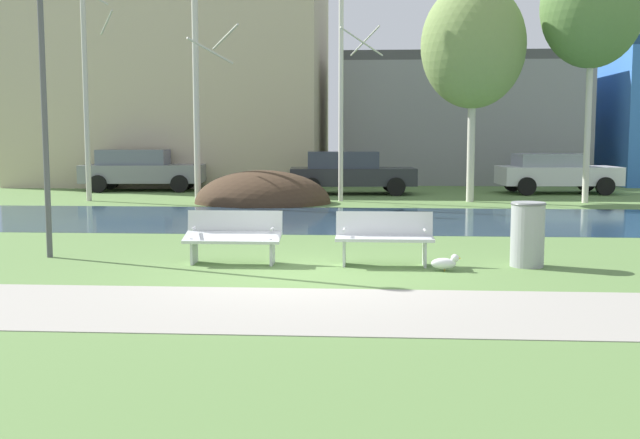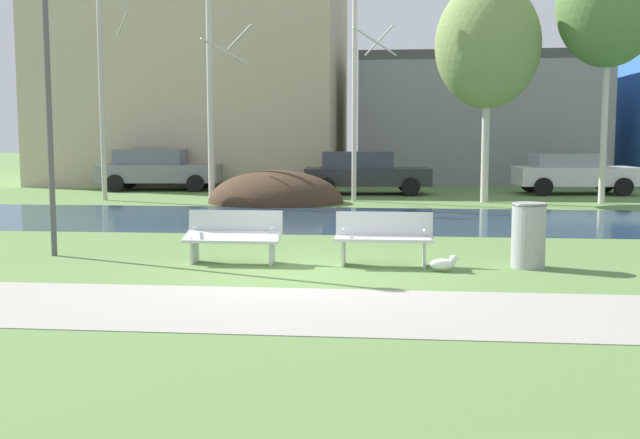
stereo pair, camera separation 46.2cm
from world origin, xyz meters
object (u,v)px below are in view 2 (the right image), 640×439
at_px(parked_sedan_second_dark, 364,172).
at_px(parked_hatch_third_white, 573,173).
at_px(streetlamp, 47,59).
at_px(trash_bin, 528,234).
at_px(seagull, 444,264).
at_px(bench_right, 384,237).
at_px(parked_van_nearest_grey, 158,169).
at_px(bench_left, 233,235).

height_order(parked_sedan_second_dark, parked_hatch_third_white, parked_sedan_second_dark).
bearing_deg(streetlamp, parked_hatch_third_white, 51.48).
height_order(trash_bin, parked_hatch_third_white, parked_hatch_third_white).
bearing_deg(seagull, bench_right, 152.73).
bearing_deg(parked_van_nearest_grey, bench_right, -60.97).
xyz_separation_m(streetlamp, parked_sedan_second_dark, (4.82, 14.53, -2.63)).
bearing_deg(parked_van_nearest_grey, seagull, -59.21).
distance_m(bench_left, seagull, 3.51).
relative_size(seagull, streetlamp, 0.09).
bearing_deg(bench_right, parked_van_nearest_grey, 119.03).
bearing_deg(parked_van_nearest_grey, parked_sedan_second_dark, -7.77).
bearing_deg(parked_van_nearest_grey, parked_hatch_third_white, -1.00).
height_order(bench_right, seagull, bench_right).
relative_size(seagull, parked_hatch_third_white, 0.11).
relative_size(bench_left, seagull, 3.36).
distance_m(streetlamp, parked_van_nearest_grey, 16.12).
bearing_deg(streetlamp, bench_left, -7.47).
xyz_separation_m(seagull, streetlamp, (-6.79, 0.93, 3.30)).
relative_size(trash_bin, seagull, 2.21).
relative_size(parked_van_nearest_grey, parked_sedan_second_dark, 1.02).
distance_m(bench_left, parked_hatch_third_white, 18.11).
bearing_deg(streetlamp, bench_right, -4.28).
relative_size(bench_left, parked_van_nearest_grey, 0.35).
height_order(bench_right, streetlamp, streetlamp).
distance_m(trash_bin, parked_van_nearest_grey, 19.55).
bearing_deg(parked_sedan_second_dark, trash_bin, -77.39).
bearing_deg(bench_right, parked_sedan_second_dark, 93.89).
distance_m(parked_van_nearest_grey, parked_sedan_second_dark, 7.96).
distance_m(bench_right, streetlamp, 6.56).
height_order(seagull, streetlamp, streetlamp).
height_order(bench_right, parked_van_nearest_grey, parked_van_nearest_grey).
relative_size(seagull, parked_sedan_second_dark, 0.10).
relative_size(trash_bin, parked_van_nearest_grey, 0.23).
relative_size(bench_right, streetlamp, 0.31).
bearing_deg(trash_bin, parked_sedan_second_dark, 102.61).
distance_m(seagull, parked_hatch_third_white, 17.16).
bearing_deg(trash_bin, parked_van_nearest_grey, 125.05).
relative_size(bench_right, parked_hatch_third_white, 0.37).
xyz_separation_m(bench_left, parked_sedan_second_dark, (1.49, 14.97, 0.32)).
height_order(parked_van_nearest_grey, parked_hatch_third_white, parked_van_nearest_grey).
bearing_deg(parked_van_nearest_grey, trash_bin, -54.95).
height_order(bench_left, streetlamp, streetlamp).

